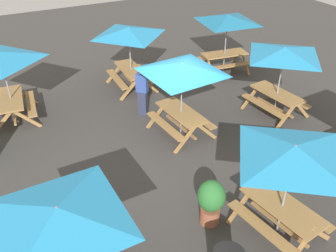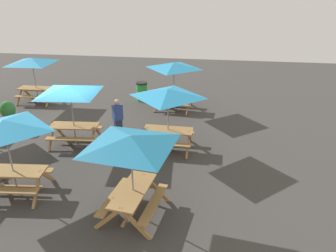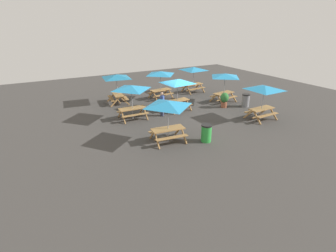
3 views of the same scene
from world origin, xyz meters
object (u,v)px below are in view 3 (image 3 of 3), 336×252
Objects in this scene: picnic_table_6 at (117,78)px; trash_bin_green at (206,133)px; person_standing at (162,103)px; picnic_table_7 at (161,75)px; picnic_table_5 at (264,90)px; trash_bin_gray at (246,100)px; potted_plant_0 at (224,99)px; picnic_table_3 at (194,70)px; picnic_table_4 at (225,77)px; picnic_table_0 at (168,107)px; picnic_table_1 at (177,83)px; picnic_table_2 at (131,90)px.

picnic_table_6 is 9.47m from trash_bin_green.
picnic_table_7 is at bearing -160.97° from person_standing.
picnic_table_5 reaches higher than trash_bin_gray.
picnic_table_7 is 5.62m from potted_plant_0.
picnic_table_4 is (-0.44, 3.75, 0.00)m from picnic_table_3.
picnic_table_0 is 2.38× the size of trash_bin_green.
picnic_table_3 is at bearing 97.31° from picnic_table_6.
picnic_table_0 is at bearing 45.20° from picnic_table_3.
picnic_table_6 is at bearing -50.44° from picnic_table_5.
picnic_table_0 is 8.15m from picnic_table_6.
picnic_table_6 is at bearing -12.53° from picnic_table_7.
picnic_table_0 is 0.83× the size of picnic_table_3.
picnic_table_4 is 0.83× the size of picnic_table_6.
picnic_table_7 is at bearing 90.70° from picnic_table_6.
picnic_table_0 and picnic_table_4 have the same top height.
picnic_table_0 reaches higher than person_standing.
picnic_table_7 is (-3.55, -7.73, 0.00)m from picnic_table_0.
picnic_table_6 is at bearing -34.01° from trash_bin_gray.
picnic_table_1 is at bearing 48.06° from picnic_table_6.
potted_plant_0 is (-3.46, 1.16, -1.34)m from picnic_table_1.
picnic_table_6 is at bearing -34.84° from picnic_table_4.
picnic_table_5 is 8.47m from picnic_table_7.
picnic_table_2 is at bearing -8.21° from potted_plant_0.
picnic_table_1 is 5.75m from trash_bin_green.
picnic_table_2 reaches higher than trash_bin_gray.
picnic_table_0 is 1.40× the size of person_standing.
picnic_table_6 is (3.24, -3.77, 0.00)m from picnic_table_1.
picnic_table_6 is at bearing -78.40° from trash_bin_green.
picnic_table_3 is at bearing -125.13° from picnic_table_0.
picnic_table_4 is at bearing 92.99° from picnic_table_3.
picnic_table_4 is at bearing 140.71° from person_standing.
picnic_table_1 and picnic_table_2 have the same top height.
potted_plant_0 is at bearing 156.12° from picnic_table_1.
trash_bin_gray is (-4.64, 5.14, -1.49)m from picnic_table_7.
picnic_table_5 is at bearing 126.81° from picnic_table_1.
picnic_table_6 reaches higher than potted_plant_0.
picnic_table_2 is at bearing 35.85° from picnic_table_7.
picnic_table_0 is 8.73m from picnic_table_4.
picnic_table_3 is 1.01× the size of picnic_table_6.
picnic_table_6 is at bearing -93.21° from picnic_table_2.
potted_plant_0 is (-6.64, -3.22, -1.34)m from picnic_table_0.
picnic_table_1 is at bearing -8.37° from picnic_table_4.
person_standing reaches higher than potted_plant_0.
person_standing is at bearing -6.70° from potted_plant_0.
picnic_table_7 is at bearing -108.68° from picnic_table_0.
person_standing is (6.55, -1.23, 0.39)m from trash_bin_gray.
picnic_table_3 is 8.10m from picnic_table_5.
person_standing is (-1.64, -3.81, -1.10)m from picnic_table_0.
potted_plant_0 is (0.47, 4.92, -1.34)m from picnic_table_3.
picnic_table_6 is at bearing -3.73° from picnic_table_3.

